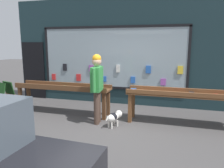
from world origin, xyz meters
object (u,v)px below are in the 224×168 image
at_px(display_table_right, 184,97).
at_px(small_dog, 114,117).
at_px(person_browsing, 97,83).
at_px(sandwich_board_sign, 5,95).
at_px(display_table_left, 63,90).

height_order(display_table_right, small_dog, display_table_right).
relative_size(person_browsing, sandwich_board_sign, 2.08).
relative_size(display_table_left, display_table_right, 1.00).
xyz_separation_m(display_table_left, person_browsing, (1.25, -0.50, 0.34)).
xyz_separation_m(person_browsing, sandwich_board_sign, (-3.23, 0.41, -0.63)).
xyz_separation_m(person_browsing, small_dog, (0.48, -0.12, -0.81)).
bearing_deg(display_table_left, small_dog, -19.57).
relative_size(small_dog, sandwich_board_sign, 0.60).
relative_size(display_table_right, sandwich_board_sign, 3.35).
bearing_deg(display_table_left, person_browsing, -21.72).
bearing_deg(sandwich_board_sign, display_table_right, 19.85).
distance_m(person_browsing, sandwich_board_sign, 3.32).
bearing_deg(display_table_right, display_table_left, -179.97).
xyz_separation_m(display_table_right, sandwich_board_sign, (-5.37, -0.09, -0.30)).
relative_size(display_table_left, person_browsing, 1.61).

